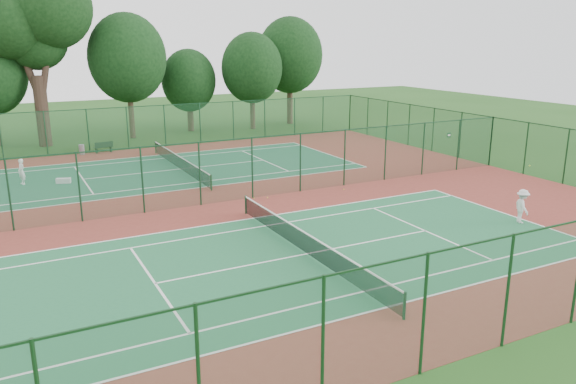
% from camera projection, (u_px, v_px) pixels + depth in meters
% --- Properties ---
extents(ground, '(120.00, 120.00, 0.00)m').
position_uv_depth(ground, '(228.00, 201.00, 31.23)').
color(ground, '#204D18').
rests_on(ground, ground).
extents(red_pad, '(40.00, 36.00, 0.01)m').
position_uv_depth(red_pad, '(228.00, 201.00, 31.22)').
color(red_pad, maroon).
rests_on(red_pad, ground).
extents(court_near, '(23.77, 10.97, 0.01)m').
position_uv_depth(court_near, '(306.00, 254.00, 23.52)').
color(court_near, '#20663D').
rests_on(court_near, red_pad).
extents(court_far, '(23.77, 10.97, 0.01)m').
position_uv_depth(court_far, '(180.00, 169.00, 38.93)').
color(court_far, '#1C5A3B').
rests_on(court_far, red_pad).
extents(fence_north, '(40.00, 0.09, 3.50)m').
position_uv_depth(fence_north, '(146.00, 127.00, 46.18)').
color(fence_north, '#1B532E').
rests_on(fence_north, ground).
extents(fence_south, '(40.00, 0.09, 3.50)m').
position_uv_depth(fence_south, '(468.00, 302.00, 15.35)').
color(fence_south, '#1A4E2F').
rests_on(fence_south, ground).
extents(fence_east, '(0.09, 36.00, 3.50)m').
position_uv_depth(fence_east, '(491.00, 141.00, 39.66)').
color(fence_east, '#194B28').
rests_on(fence_east, ground).
extents(fence_divider, '(40.00, 0.09, 3.50)m').
position_uv_depth(fence_divider, '(227.00, 171.00, 30.76)').
color(fence_divider, '#184826').
rests_on(fence_divider, ground).
extents(tennis_net_near, '(0.10, 12.90, 0.97)m').
position_uv_depth(tennis_net_near, '(307.00, 242.00, 23.38)').
color(tennis_net_near, '#13351E').
rests_on(tennis_net_near, ground).
extents(tennis_net_far, '(0.10, 12.90, 0.97)m').
position_uv_depth(tennis_net_far, '(179.00, 162.00, 38.79)').
color(tennis_net_far, '#13361B').
rests_on(tennis_net_far, ground).
extents(player_near, '(1.01, 1.24, 1.68)m').
position_uv_depth(player_near, '(522.00, 206.00, 27.34)').
color(player_near, silver).
rests_on(player_near, court_near).
extents(player_far, '(0.58, 0.68, 1.60)m').
position_uv_depth(player_far, '(22.00, 172.00, 34.65)').
color(player_far, white).
rests_on(player_far, court_far).
extents(trash_bin, '(0.48, 0.48, 0.77)m').
position_uv_depth(trash_bin, '(82.00, 150.00, 43.83)').
color(trash_bin, slate).
rests_on(trash_bin, red_pad).
extents(bench, '(1.47, 0.59, 0.88)m').
position_uv_depth(bench, '(104.00, 147.00, 44.50)').
color(bench, black).
rests_on(bench, red_pad).
extents(kit_bag, '(0.92, 0.59, 0.32)m').
position_uv_depth(kit_bag, '(63.00, 181.00, 35.07)').
color(kit_bag, silver).
rests_on(kit_bag, red_pad).
extents(stray_ball_a, '(0.06, 0.06, 0.06)m').
position_uv_depth(stray_ball_a, '(254.00, 198.00, 31.70)').
color(stray_ball_a, '#AEC72E').
rests_on(stray_ball_a, red_pad).
extents(stray_ball_b, '(0.07, 0.07, 0.07)m').
position_uv_depth(stray_ball_b, '(344.00, 189.00, 33.57)').
color(stray_ball_b, gold).
rests_on(stray_ball_b, red_pad).
extents(stray_ball_c, '(0.06, 0.06, 0.06)m').
position_uv_depth(stray_ball_c, '(268.00, 197.00, 31.84)').
color(stray_ball_c, yellow).
rests_on(stray_ball_c, red_pad).
extents(big_tree, '(9.45, 6.91, 14.51)m').
position_uv_depth(big_tree, '(33.00, 19.00, 45.00)').
color(big_tree, '#33231C').
rests_on(big_tree, ground).
extents(evergreen_row, '(39.00, 5.00, 12.00)m').
position_uv_depth(evergreen_row, '(137.00, 136.00, 52.21)').
color(evergreen_row, black).
rests_on(evergreen_row, ground).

